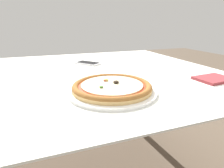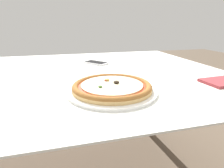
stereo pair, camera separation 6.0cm
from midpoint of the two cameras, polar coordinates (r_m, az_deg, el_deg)
The scene contains 4 objects.
dining_table at distance 0.95m, azimuth -8.32°, elevation -0.48°, with size 1.46×1.16×0.70m.
pizza_plate at distance 0.66m, azimuth 2.60°, elevation -1.13°, with size 0.32×0.32×0.04m.
cell_phone at distance 1.12m, azimuth -3.43°, elevation 6.47°, with size 0.15×0.16×0.01m.
napkin_folded at distance 0.89m, azimuth 32.21°, elevation 0.54°, with size 0.16×0.12×0.01m.
Camera 2 is at (-0.06, -0.91, 0.94)m, focal length 30.00 mm.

